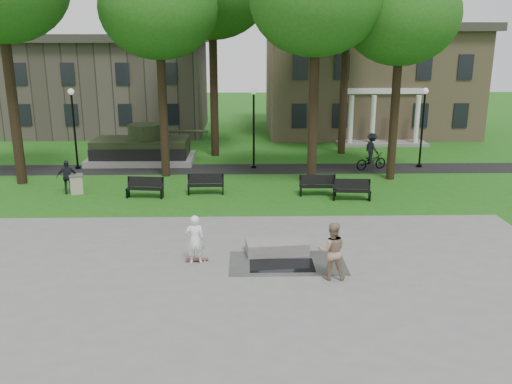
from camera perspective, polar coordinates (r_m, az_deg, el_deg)
ground at (r=20.76m, az=-1.03°, el=-5.27°), size 120.00×120.00×0.00m
plaza at (r=16.19m, az=-0.96°, el=-11.61°), size 22.00×16.00×0.02m
footpath at (r=32.24m, az=-1.12°, el=2.43°), size 44.00×2.60×0.01m
building_right at (r=46.57m, az=11.47°, el=11.66°), size 17.00×12.00×8.60m
building_left at (r=47.32m, az=-14.87°, el=10.61°), size 15.00×10.00×7.20m
tree_1 at (r=30.24m, az=-10.23°, el=18.40°), size 6.20×6.20×11.63m
tree_2 at (r=28.15m, az=6.37°, el=19.49°), size 6.60×6.60×12.16m
tree_3 at (r=29.99m, az=15.04°, el=17.47°), size 6.00×6.00×11.19m
tree_5 at (r=36.53m, az=9.63°, el=19.06°), size 6.40×6.40×12.44m
lamp_left at (r=33.52m, az=-18.63°, el=6.98°), size 0.36×0.36×4.73m
lamp_mid at (r=32.02m, az=-0.24°, el=7.42°), size 0.36×0.36×4.73m
lamp_right at (r=33.70m, az=17.15°, el=7.15°), size 0.36×0.36×4.73m
tank_monument at (r=34.62m, az=-11.92°, el=4.47°), size 7.45×3.40×2.40m
puddle at (r=18.65m, az=2.74°, el=-7.73°), size 2.20×1.20×0.00m
concrete_block at (r=19.61m, az=2.22°, el=-5.80°), size 2.29×1.22×0.45m
skateboard at (r=19.08m, az=-6.22°, el=-7.13°), size 0.80×0.30×0.07m
skateboarder at (r=18.57m, az=-6.44°, el=-5.02°), size 0.69×0.50×1.75m
friend_watching at (r=17.50m, az=8.00°, el=-6.14°), size 0.95×0.76×1.90m
pedestrian_walker at (r=28.58m, az=-19.28°, el=1.52°), size 1.07×0.72×1.69m
cyclist at (r=32.68m, az=12.06°, el=3.85°), size 2.08×1.33×2.17m
park_bench_0 at (r=26.91m, az=-11.61°, el=0.53°), size 1.84×0.72×1.00m
park_bench_1 at (r=27.08m, az=-5.30°, el=0.89°), size 1.82×0.59×1.00m
park_bench_2 at (r=26.93m, az=6.51°, el=0.77°), size 1.80×0.53×1.00m
park_bench_3 at (r=26.37m, az=10.02°, el=0.30°), size 1.83×0.65×1.00m
trash_bin at (r=28.50m, az=-18.37°, el=0.81°), size 0.82×0.82×0.96m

